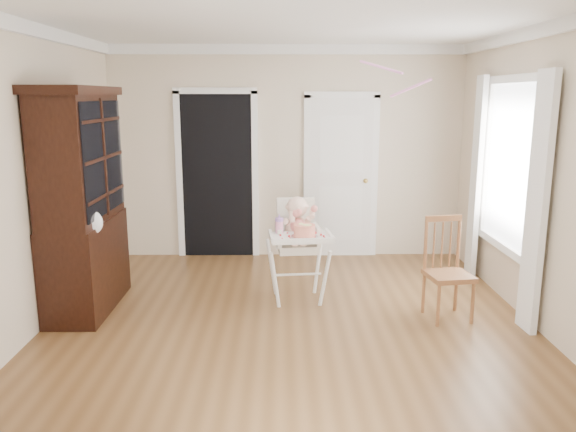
{
  "coord_description": "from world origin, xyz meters",
  "views": [
    {
      "loc": [
        -0.06,
        -4.73,
        2.08
      ],
      "look_at": [
        -0.0,
        0.7,
        0.91
      ],
      "focal_mm": 35.0,
      "sensor_mm": 36.0,
      "label": 1
    }
  ],
  "objects_px": {
    "sippy_cup": "(279,225)",
    "china_cabinet": "(82,201)",
    "dining_chair": "(447,272)",
    "cake": "(305,231)",
    "high_chair": "(298,238)"
  },
  "relations": [
    {
      "from": "sippy_cup",
      "to": "china_cabinet",
      "type": "distance_m",
      "value": 1.91
    },
    {
      "from": "sippy_cup",
      "to": "dining_chair",
      "type": "distance_m",
      "value": 1.67
    },
    {
      "from": "high_chair",
      "to": "china_cabinet",
      "type": "bearing_deg",
      "value": -179.87
    },
    {
      "from": "dining_chair",
      "to": "cake",
      "type": "bearing_deg",
      "value": 162.44
    },
    {
      "from": "sippy_cup",
      "to": "china_cabinet",
      "type": "relative_size",
      "value": 0.09
    },
    {
      "from": "cake",
      "to": "sippy_cup",
      "type": "relative_size",
      "value": 1.36
    },
    {
      "from": "dining_chair",
      "to": "china_cabinet",
      "type": "bearing_deg",
      "value": 166.28
    },
    {
      "from": "cake",
      "to": "dining_chair",
      "type": "height_order",
      "value": "dining_chair"
    },
    {
      "from": "china_cabinet",
      "to": "dining_chair",
      "type": "xyz_separation_m",
      "value": [
        3.49,
        -0.28,
        -0.63
      ]
    },
    {
      "from": "high_chair",
      "to": "dining_chair",
      "type": "xyz_separation_m",
      "value": [
        1.4,
        -0.47,
        -0.21
      ]
    },
    {
      "from": "sippy_cup",
      "to": "dining_chair",
      "type": "height_order",
      "value": "dining_chair"
    },
    {
      "from": "high_chair",
      "to": "sippy_cup",
      "type": "relative_size",
      "value": 5.42
    },
    {
      "from": "cake",
      "to": "dining_chair",
      "type": "xyz_separation_m",
      "value": [
        1.35,
        -0.2,
        -0.35
      ]
    },
    {
      "from": "cake",
      "to": "china_cabinet",
      "type": "height_order",
      "value": "china_cabinet"
    },
    {
      "from": "sippy_cup",
      "to": "dining_chair",
      "type": "relative_size",
      "value": 0.2
    }
  ]
}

